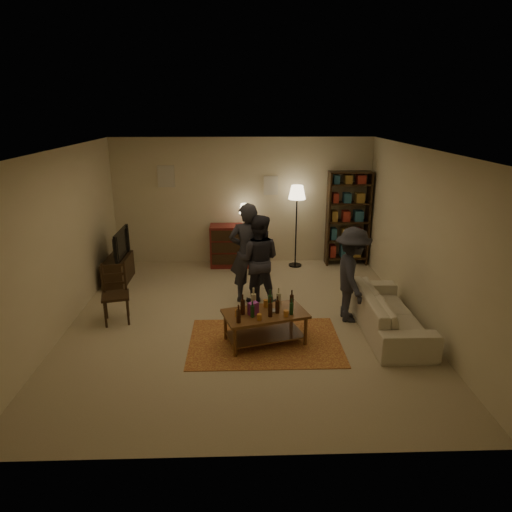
{
  "coord_description": "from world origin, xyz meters",
  "views": [
    {
      "loc": [
        -0.03,
        -6.66,
        3.28
      ],
      "look_at": [
        0.19,
        0.1,
        1.07
      ],
      "focal_mm": 32.0,
      "sensor_mm": 36.0,
      "label": 1
    }
  ],
  "objects_px": {
    "person_right": "(258,260)",
    "bookshelf": "(348,218)",
    "tv_stand": "(118,264)",
    "floor_lamp": "(297,198)",
    "dresser": "(234,245)",
    "sofa": "(389,312)",
    "person_by_sofa": "(352,275)",
    "coffee_table": "(265,317)",
    "dining_chair": "(115,291)",
    "person_left": "(248,253)"
  },
  "relations": [
    {
      "from": "bookshelf",
      "to": "dresser",
      "type": "bearing_deg",
      "value": -178.43
    },
    {
      "from": "coffee_table",
      "to": "person_right",
      "type": "xyz_separation_m",
      "value": [
        -0.04,
        1.47,
        0.37
      ]
    },
    {
      "from": "person_by_sofa",
      "to": "bookshelf",
      "type": "bearing_deg",
      "value": -9.74
    },
    {
      "from": "coffee_table",
      "to": "dining_chair",
      "type": "xyz_separation_m",
      "value": [
        -2.34,
        0.82,
        0.09
      ]
    },
    {
      "from": "floor_lamp",
      "to": "sofa",
      "type": "height_order",
      "value": "floor_lamp"
    },
    {
      "from": "tv_stand",
      "to": "coffee_table",
      "type": "bearing_deg",
      "value": -42.67
    },
    {
      "from": "coffee_table",
      "to": "bookshelf",
      "type": "relative_size",
      "value": 0.65
    },
    {
      "from": "person_right",
      "to": "bookshelf",
      "type": "bearing_deg",
      "value": -123.44
    },
    {
      "from": "dresser",
      "to": "sofa",
      "type": "bearing_deg",
      "value": -52.46
    },
    {
      "from": "floor_lamp",
      "to": "person_left",
      "type": "bearing_deg",
      "value": -119.87
    },
    {
      "from": "dining_chair",
      "to": "tv_stand",
      "type": "xyz_separation_m",
      "value": [
        -0.4,
        1.7,
        -0.12
      ]
    },
    {
      "from": "tv_stand",
      "to": "dresser",
      "type": "xyz_separation_m",
      "value": [
        2.25,
        0.91,
        0.09
      ]
    },
    {
      "from": "coffee_table",
      "to": "dining_chair",
      "type": "bearing_deg",
      "value": 160.65
    },
    {
      "from": "bookshelf",
      "to": "floor_lamp",
      "type": "xyz_separation_m",
      "value": [
        -1.12,
        -0.13,
        0.45
      ]
    },
    {
      "from": "dining_chair",
      "to": "tv_stand",
      "type": "distance_m",
      "value": 1.75
    },
    {
      "from": "person_left",
      "to": "tv_stand",
      "type": "bearing_deg",
      "value": -20.29
    },
    {
      "from": "coffee_table",
      "to": "sofa",
      "type": "bearing_deg",
      "value": 9.52
    },
    {
      "from": "sofa",
      "to": "person_by_sofa",
      "type": "distance_m",
      "value": 0.79
    },
    {
      "from": "person_left",
      "to": "bookshelf",
      "type": "bearing_deg",
      "value": -136.91
    },
    {
      "from": "coffee_table",
      "to": "person_left",
      "type": "distance_m",
      "value": 1.62
    },
    {
      "from": "tv_stand",
      "to": "person_by_sofa",
      "type": "height_order",
      "value": "person_by_sofa"
    },
    {
      "from": "coffee_table",
      "to": "floor_lamp",
      "type": "xyz_separation_m",
      "value": [
        0.84,
        3.37,
        1.07
      ]
    },
    {
      "from": "tv_stand",
      "to": "floor_lamp",
      "type": "relative_size",
      "value": 0.6
    },
    {
      "from": "coffee_table",
      "to": "floor_lamp",
      "type": "relative_size",
      "value": 0.74
    },
    {
      "from": "bookshelf",
      "to": "person_right",
      "type": "xyz_separation_m",
      "value": [
        -1.99,
        -2.03,
        -0.24
      ]
    },
    {
      "from": "sofa",
      "to": "person_left",
      "type": "relative_size",
      "value": 1.18
    },
    {
      "from": "dresser",
      "to": "person_right",
      "type": "xyz_separation_m",
      "value": [
        0.44,
        -1.97,
        0.31
      ]
    },
    {
      "from": "person_left",
      "to": "dining_chair",
      "type": "bearing_deg",
      "value": 19.72
    },
    {
      "from": "bookshelf",
      "to": "sofa",
      "type": "height_order",
      "value": "bookshelf"
    },
    {
      "from": "dining_chair",
      "to": "dresser",
      "type": "xyz_separation_m",
      "value": [
        1.85,
        2.61,
        -0.03
      ]
    },
    {
      "from": "coffee_table",
      "to": "sofa",
      "type": "height_order",
      "value": "coffee_table"
    },
    {
      "from": "tv_stand",
      "to": "sofa",
      "type": "relative_size",
      "value": 0.51
    },
    {
      "from": "sofa",
      "to": "person_by_sofa",
      "type": "xyz_separation_m",
      "value": [
        -0.5,
        0.41,
        0.46
      ]
    },
    {
      "from": "tv_stand",
      "to": "floor_lamp",
      "type": "bearing_deg",
      "value": 13.39
    },
    {
      "from": "coffee_table",
      "to": "person_right",
      "type": "bearing_deg",
      "value": 91.5
    },
    {
      "from": "coffee_table",
      "to": "sofa",
      "type": "xyz_separation_m",
      "value": [
        1.91,
        0.32,
        -0.11
      ]
    },
    {
      "from": "person_left",
      "to": "person_by_sofa",
      "type": "bearing_deg",
      "value": 154.64
    },
    {
      "from": "coffee_table",
      "to": "person_by_sofa",
      "type": "xyz_separation_m",
      "value": [
        1.41,
        0.73,
        0.35
      ]
    },
    {
      "from": "dresser",
      "to": "person_by_sofa",
      "type": "relative_size",
      "value": 0.89
    },
    {
      "from": "tv_stand",
      "to": "bookshelf",
      "type": "bearing_deg",
      "value": 11.8
    },
    {
      "from": "coffee_table",
      "to": "person_by_sofa",
      "type": "height_order",
      "value": "person_by_sofa"
    },
    {
      "from": "tv_stand",
      "to": "person_by_sofa",
      "type": "distance_m",
      "value": 4.53
    },
    {
      "from": "dining_chair",
      "to": "tv_stand",
      "type": "bearing_deg",
      "value": 89.29
    },
    {
      "from": "coffee_table",
      "to": "floor_lamp",
      "type": "height_order",
      "value": "floor_lamp"
    },
    {
      "from": "dresser",
      "to": "floor_lamp",
      "type": "relative_size",
      "value": 0.78
    },
    {
      "from": "sofa",
      "to": "coffee_table",
      "type": "bearing_deg",
      "value": 99.52
    },
    {
      "from": "coffee_table",
      "to": "dining_chair",
      "type": "height_order",
      "value": "dining_chair"
    },
    {
      "from": "sofa",
      "to": "person_right",
      "type": "height_order",
      "value": "person_right"
    },
    {
      "from": "coffee_table",
      "to": "bookshelf",
      "type": "xyz_separation_m",
      "value": [
        1.96,
        3.5,
        0.62
      ]
    },
    {
      "from": "dresser",
      "to": "bookshelf",
      "type": "distance_m",
      "value": 2.5
    }
  ]
}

